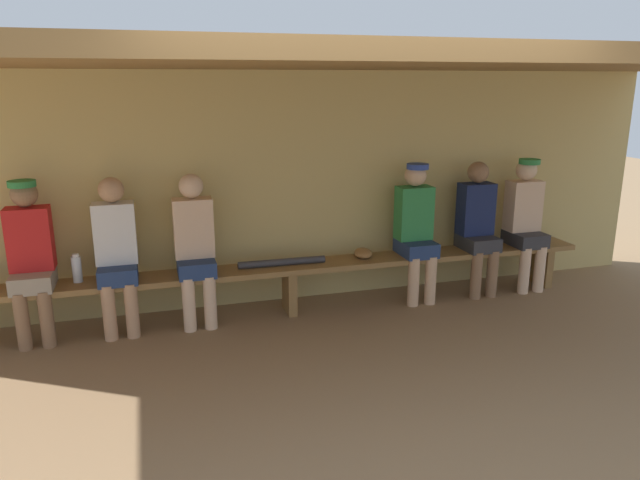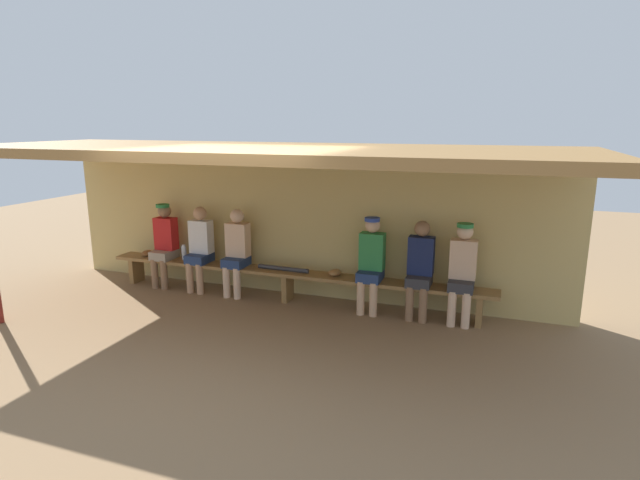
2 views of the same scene
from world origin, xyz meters
name	(u,v)px [view 1 (image 1 of 2)]	position (x,y,z in m)	size (l,w,h in m)	color
ground_plane	(342,391)	(0.00, 0.00, 0.00)	(24.00, 24.00, 0.00)	#8C6D4C
back_wall	(277,188)	(0.00, 2.00, 1.10)	(8.00, 0.20, 2.20)	tan
dugout_roof	(314,58)	(0.00, 0.70, 2.26)	(8.00, 2.80, 0.12)	olive
bench	(289,272)	(0.00, 1.55, 0.39)	(6.00, 0.36, 0.46)	olive
player_middle	(416,226)	(1.27, 1.55, 0.75)	(0.34, 0.42, 1.34)	navy
player_rightmost	(478,223)	(1.95, 1.55, 0.73)	(0.34, 0.42, 1.34)	#333338
player_near_post	(116,250)	(-1.50, 1.55, 0.73)	(0.34, 0.42, 1.34)	navy
player_with_sunglasses	(31,254)	(-2.16, 1.55, 0.75)	(0.34, 0.42, 1.34)	gray
player_in_white	(195,244)	(-0.84, 1.55, 0.73)	(0.34, 0.42, 1.34)	navy
player_shirtless_tan	(525,218)	(2.50, 1.55, 0.75)	(0.34, 0.42, 1.34)	#333338
water_bottle_orange	(77,269)	(-1.82, 1.60, 0.58)	(0.08, 0.08, 0.25)	silver
baseball_glove_dark_brown	(363,253)	(0.74, 1.58, 0.51)	(0.24, 0.17, 0.09)	olive
baseball_bat	(282,262)	(-0.07, 1.55, 0.49)	(0.07, 0.07, 0.81)	#333338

